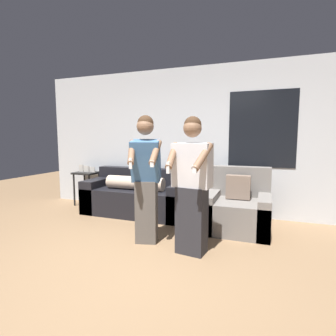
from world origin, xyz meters
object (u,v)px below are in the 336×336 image
at_px(side_table, 87,177).
at_px(person_left, 146,178).
at_px(armchair, 237,209).
at_px(couch, 139,197).
at_px(person_right, 192,186).

height_order(side_table, person_left, person_left).
bearing_deg(armchair, person_left, -139.46).
relative_size(couch, armchair, 2.08).
bearing_deg(person_left, armchair, 40.54).
distance_m(couch, person_left, 1.51).
relative_size(person_left, person_right, 1.02).
relative_size(couch, person_right, 1.20).
distance_m(person_left, person_right, 0.67).
bearing_deg(armchair, side_table, 171.37).
bearing_deg(person_right, couch, 135.94).
height_order(armchair, person_left, person_left).
distance_m(armchair, person_left, 1.56).
xyz_separation_m(couch, side_table, (-1.32, 0.22, 0.26)).
height_order(person_left, person_right, person_left).
height_order(couch, person_left, person_left).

